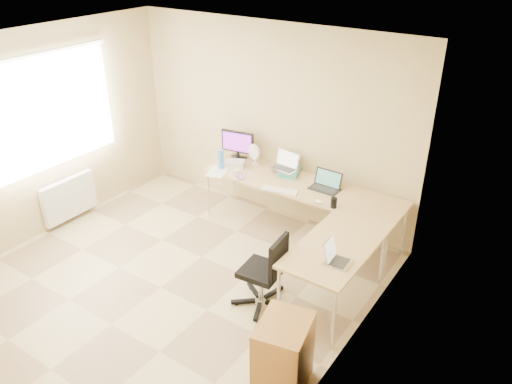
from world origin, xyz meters
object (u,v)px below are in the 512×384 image
Objects in this scene: water_bottle at (221,159)px; cabinet at (283,355)px; laptop_black at (325,181)px; mug at (235,174)px; monitor at (238,145)px; desk_fan at (256,155)px; desk_return at (333,275)px; keyboard at (280,190)px; laptop_return at (339,255)px; office_chair at (261,265)px; desk_main at (300,210)px; laptop_center at (284,162)px.

water_bottle is 3.10m from cabinet.
laptop_black is 1.16m from mug.
monitor is 1.79× the size of desk_fan.
keyboard reaches higher than desk_return.
monitor is 1.13m from keyboard.
laptop_return is at bearing -41.32° from monitor.
office_chair is at bearing -86.41° from laptop_black.
desk_return is 3.60× the size of laptop_black.
cabinet is (1.26, -1.95, -0.38)m from keyboard.
office_chair is (0.05, -1.48, -0.34)m from laptop_black.
keyboard reaches higher than desk_main.
desk_main is 9.13× the size of laptop_return.
laptop_center is 0.50× the size of cabinet.
laptop_black is 1.24× the size of laptop_return.
desk_return is at bearing -38.21° from monitor.
mug is 0.35m from water_bottle.
water_bottle is 2.49m from laptop_return.
laptop_center is (-0.35, 0.16, 0.53)m from desk_main.
keyboard is 1.68× the size of desk_fan.
monitor reaches higher than desk_fan.
desk_return is 1.48× the size of office_chair.
laptop_return is (0.82, -1.31, -0.02)m from laptop_black.
desk_main is 1.48m from office_chair.
desk_fan reaches higher than laptop_black.
laptop_return is at bearing -26.31° from mug.
laptop_return is at bearing -56.08° from laptop_black.
laptop_center is 0.78× the size of keyboard.
office_chair reaches higher than cabinet.
desk_fan is (-1.13, 0.15, 0.02)m from laptop_black.
laptop_center is at bearing 109.28° from cabinet.
desk_return reaches higher than cabinet.
mug is at bearing -129.47° from laptop_center.
water_bottle reaches higher than cabinet.
laptop_center reaches higher than laptop_return.
desk_return is 2.31m from water_bottle.
mug is (0.32, -0.50, -0.15)m from monitor.
keyboard is at bearing -18.40° from desk_fan.
laptop_black is at bearing 17.52° from mug.
water_bottle is (-1.43, -0.23, 0.02)m from laptop_black.
keyboard is 1.25m from office_chair.
laptop_center is at bearing 155.18° from desk_main.
monitor is 0.61m from mug.
laptop_center reaches higher than keyboard.
desk_main is 0.57m from laptop_black.
laptop_black is 0.51× the size of cabinet.
water_bottle is at bearing 134.95° from office_chair.
office_chair is at bearing -44.32° from mug.
keyboard is 0.51× the size of office_chair.
desk_return is at bearing -21.27° from water_bottle.
desk_main is 0.66m from laptop_center.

